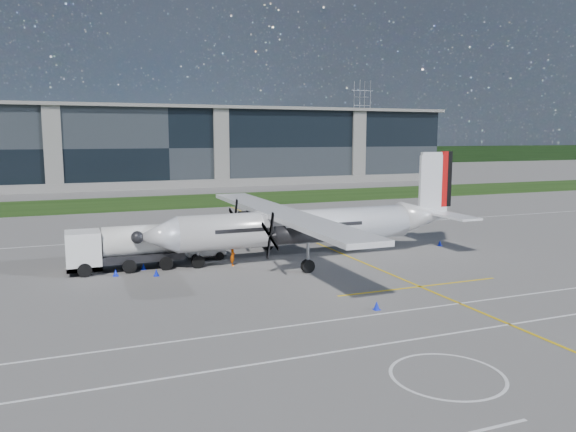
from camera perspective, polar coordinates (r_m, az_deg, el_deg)
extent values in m
plane|color=slate|center=(78.65, -8.12, 0.92)|extent=(400.00, 400.00, 0.00)
cube|color=#19360E|center=(86.39, -9.37, 1.55)|extent=(400.00, 18.00, 0.04)
cube|color=black|center=(117.34, -12.82, 6.82)|extent=(120.00, 20.00, 15.00)
cube|color=black|center=(176.97, -15.81, 5.63)|extent=(400.00, 6.00, 6.00)
cube|color=yellow|center=(51.47, 3.05, -2.80)|extent=(0.20, 70.00, 0.01)
cube|color=white|center=(30.06, 17.34, -11.16)|extent=(90.00, 0.15, 0.01)
imported|color=#F25907|center=(42.70, -5.65, -3.84)|extent=(0.72, 0.87, 1.85)
cone|color=#0D20E0|center=(32.51, 9.00, -8.96)|extent=(0.36, 0.36, 0.50)
cone|color=#0D20E0|center=(56.62, -5.93, -1.58)|extent=(0.36, 0.36, 0.50)
cone|color=#0D20E0|center=(41.35, -17.11, -5.52)|extent=(0.36, 0.36, 0.50)
cone|color=#0D20E0|center=(40.64, -13.23, -5.61)|extent=(0.36, 0.36, 0.50)
cone|color=#0D20E0|center=(42.76, -14.48, -4.97)|extent=(0.36, 0.36, 0.50)
cone|color=#0D20E0|center=(52.10, 15.18, -2.67)|extent=(0.36, 0.36, 0.50)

